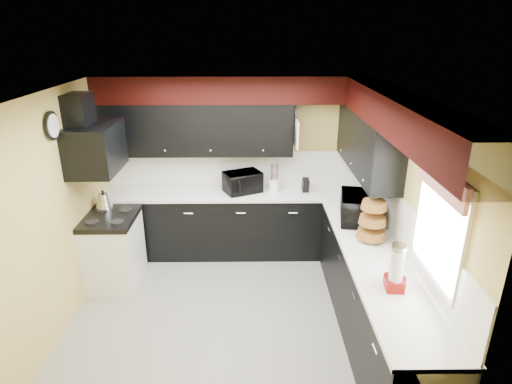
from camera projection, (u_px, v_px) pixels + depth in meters
ground at (231, 316)px, 4.88m from camera, size 3.60×3.60×0.00m
wall_back at (234, 164)px, 6.10m from camera, size 3.60×0.06×2.50m
wall_right at (401, 216)px, 4.44m from camera, size 0.06×3.60×2.50m
wall_left at (54, 217)px, 4.40m from camera, size 0.06×3.60×2.50m
ceiling at (225, 94)px, 3.97m from camera, size 3.60×3.60×0.06m
cab_back at (235, 224)px, 6.11m from camera, size 3.60×0.60×0.90m
cab_right at (373, 298)px, 4.45m from camera, size 0.60×3.00×0.90m
counter_back at (234, 193)px, 5.94m from camera, size 3.62×0.64×0.04m
counter_right at (377, 258)px, 4.28m from camera, size 0.64×3.02×0.04m
splash_back at (234, 168)px, 6.11m from camera, size 3.60×0.02×0.50m
splash_right at (400, 221)px, 4.46m from camera, size 0.02×3.60×0.50m
upper_back at (196, 129)px, 5.73m from camera, size 2.60×0.35×0.70m
upper_right at (367, 142)px, 5.08m from camera, size 0.35×1.80×0.70m
soffit_back at (232, 89)px, 5.54m from camera, size 3.60×0.36×0.35m
soffit_right at (403, 116)px, 3.88m from camera, size 0.36×3.24×0.35m
stove at (114, 251)px, 5.40m from camera, size 0.60×0.75×0.86m
cooktop at (110, 218)px, 5.24m from camera, size 0.62×0.77×0.06m
hood at (96, 148)px, 4.91m from camera, size 0.50×0.78×0.55m
hood_duct at (79, 112)px, 4.76m from camera, size 0.24×0.40×0.40m
window at (440, 228)px, 3.49m from camera, size 0.03×0.86×0.96m
valance at (441, 182)px, 3.35m from camera, size 0.04×0.88×0.20m
pan_top at (295, 115)px, 5.60m from camera, size 0.03×0.22×0.40m
pan_mid at (295, 136)px, 5.57m from camera, size 0.03×0.28×0.46m
pan_low at (293, 134)px, 5.83m from camera, size 0.03×0.24×0.42m
cut_board at (297, 134)px, 5.44m from camera, size 0.03×0.26×0.35m
baskets at (372, 220)px, 4.51m from camera, size 0.27×0.27×0.50m
clock at (52, 126)px, 4.31m from camera, size 0.03×0.30×0.30m
deco_plate at (425, 128)px, 3.75m from camera, size 0.03×0.24×0.24m
toaster_oven at (243, 182)px, 5.89m from camera, size 0.61×0.57×0.28m
microwave at (358, 208)px, 5.01m from camera, size 0.49×0.64×0.32m
utensil_crock at (274, 185)px, 5.94m from camera, size 0.20×0.20×0.16m
knife_block at (305, 185)px, 5.90m from camera, size 0.09×0.13×0.19m
kettle at (104, 201)px, 5.42m from camera, size 0.27×0.27×0.20m
dispenser_a at (396, 267)px, 3.73m from camera, size 0.17×0.17×0.37m
dispenser_b at (396, 269)px, 3.66m from camera, size 0.16×0.16×0.41m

